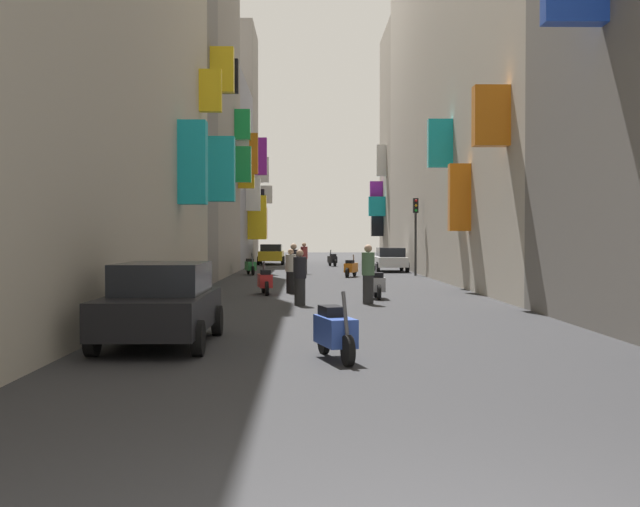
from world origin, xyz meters
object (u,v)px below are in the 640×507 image
scooter_green (250,266)px  traffic_light_near_corner (416,223)px  scooter_blue (335,331)px  pedestrian_near_left (368,274)px  parked_car_yellow (271,254)px  scooter_black (332,259)px  scooter_orange (351,268)px  pedestrian_crossing (294,267)px  parked_car_white (390,259)px  parked_car_black (161,302)px  pedestrian_far_away (304,258)px  scooter_red (265,281)px  scooter_silver (377,284)px  pedestrian_near_right (291,271)px  pedestrian_mid_street (300,278)px

scooter_green → traffic_light_near_corner: (8.59, -1.10, 2.27)m
scooter_blue → pedestrian_near_left: 10.64m
parked_car_yellow → scooter_black: parked_car_yellow is taller
scooter_orange → pedestrian_crossing: bearing=-104.8°
pedestrian_crossing → traffic_light_near_corner: size_ratio=0.44×
parked_car_white → pedestrian_crossing: size_ratio=2.34×
parked_car_black → pedestrian_far_away: bearing=84.9°
scooter_red → traffic_light_near_corner: (7.06, 13.22, 2.27)m
scooter_silver → pedestrian_near_right: size_ratio=1.15×
pedestrian_crossing → pedestrian_mid_street: 6.32m
scooter_orange → pedestrian_near_left: pedestrian_near_left is taller
scooter_blue → scooter_orange: size_ratio=0.95×
pedestrian_near_right → pedestrian_mid_street: (0.37, -5.00, 0.02)m
parked_car_yellow → pedestrian_near_right: pedestrian_near_right is taller
scooter_silver → scooter_orange: size_ratio=0.96×
pedestrian_near_left → traffic_light_near_corner: (3.80, 17.34, 1.85)m
parked_car_white → scooter_orange: (-2.63, -6.31, -0.27)m
scooter_black → pedestrian_mid_street: (-1.95, -31.25, 0.34)m
parked_car_yellow → scooter_silver: (4.88, -32.54, -0.32)m
pedestrian_far_away → scooter_silver: bearing=-82.0°
parked_car_white → pedestrian_near_right: pedestrian_near_right is taller
traffic_light_near_corner → pedestrian_near_left: bearing=-102.4°
pedestrian_far_away → traffic_light_near_corner: traffic_light_near_corner is taller
scooter_black → pedestrian_near_right: bearing=-95.0°
pedestrian_far_away → scooter_green: bearing=-163.4°
parked_car_white → pedestrian_crossing: (-5.31, -16.42, 0.15)m
scooter_red → scooter_black: bearing=83.2°
scooter_red → pedestrian_near_left: 5.27m
pedestrian_crossing → traffic_light_near_corner: bearing=62.0°
pedestrian_near_left → pedestrian_far_away: pedestrian_near_left is taller
scooter_red → pedestrian_mid_street: pedestrian_mid_street is taller
parked_car_black → traffic_light_near_corner: bearing=72.4°
scooter_green → scooter_blue: bearing=-83.2°
scooter_red → scooter_green: size_ratio=0.98×
scooter_silver → parked_car_yellow: bearing=98.5°
pedestrian_near_right → scooter_green: bearing=99.9°
scooter_black → traffic_light_near_corner: size_ratio=0.44×
scooter_black → pedestrian_near_right: size_ratio=1.11×
parked_car_white → pedestrian_far_away: (-4.98, -3.01, 0.12)m
parked_car_black → parked_car_white: bearing=76.4°
pedestrian_near_right → scooter_silver: bearing=-41.3°
parked_car_black → pedestrian_mid_street: 8.61m
scooter_red → scooter_orange: (3.64, 11.87, 0.00)m
pedestrian_near_right → traffic_light_near_corner: 14.33m
pedestrian_near_left → scooter_green: bearing=104.6°
parked_car_black → parked_car_white: 31.88m
pedestrian_near_right → pedestrian_far_away: 14.74m
scooter_black → pedestrian_near_right: 26.36m
pedestrian_near_left → pedestrian_near_right: (-2.37, 4.55, -0.10)m
pedestrian_far_away → traffic_light_near_corner: 6.37m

